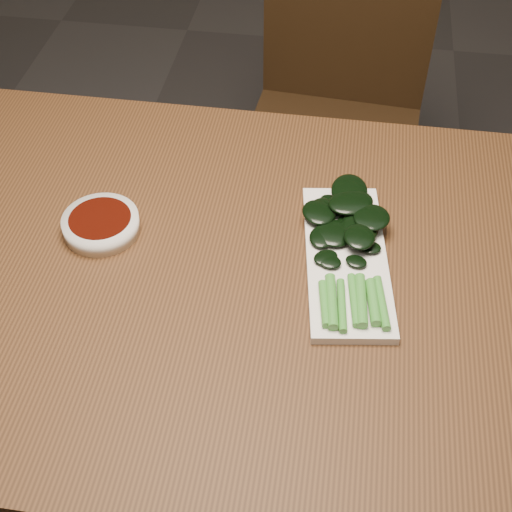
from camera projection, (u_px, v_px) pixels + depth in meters
The scene contains 6 objects.
ground at pixel (238, 494), 1.60m from camera, with size 6.00×6.00×0.00m, color #2F2C2C.
table at pixel (230, 299), 1.11m from camera, with size 1.40×0.80×0.75m.
chair_far at pixel (336, 110), 1.78m from camera, with size 0.45×0.45×0.89m.
sauce_bowl at pixel (101, 224), 1.10m from camera, with size 0.12×0.12×0.03m.
serving_plate at pixel (346, 259), 1.06m from camera, with size 0.16×0.32×0.01m.
gai_lan at pixel (347, 234), 1.07m from camera, with size 0.15×0.32×0.02m.
Camera 1 is at (0.15, -0.70, 1.53)m, focal length 50.00 mm.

